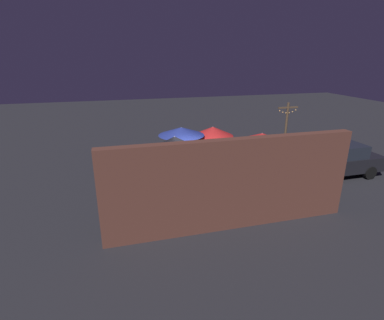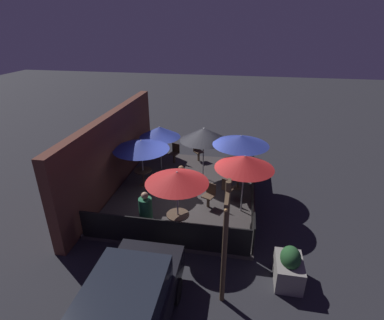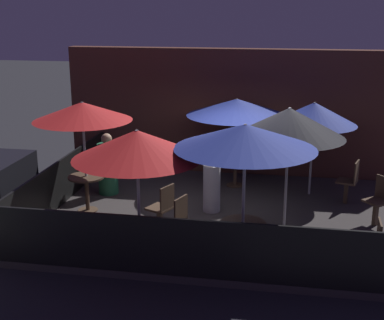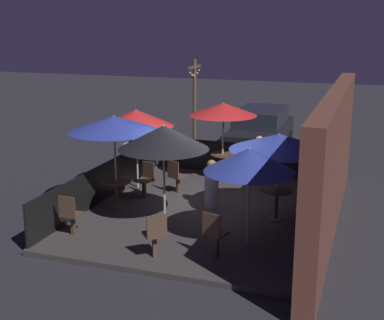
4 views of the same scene
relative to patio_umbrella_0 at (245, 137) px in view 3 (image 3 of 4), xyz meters
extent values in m
plane|color=#26262B|center=(-0.53, 2.11, -2.23)|extent=(60.00, 60.00, 0.00)
cube|color=#383333|center=(-0.53, 2.11, -2.17)|extent=(6.98, 5.49, 0.12)
cube|color=brown|center=(-0.53, 5.08, -0.65)|extent=(8.58, 0.36, 3.17)
cube|color=black|center=(-0.53, -0.59, -1.64)|extent=(6.78, 0.05, 0.95)
cube|color=black|center=(-3.97, 2.11, -1.64)|extent=(0.05, 5.29, 0.95)
cylinder|color=#B2B2B7|center=(0.00, 0.00, -0.96)|extent=(0.05, 0.05, 2.31)
cone|color=#283893|center=(0.00, 0.00, 0.00)|extent=(2.20, 2.20, 0.38)
cylinder|color=#B2B2B7|center=(-0.49, 3.89, -1.10)|extent=(0.05, 0.05, 2.03)
cone|color=#283893|center=(-0.49, 3.89, -0.27)|extent=(2.26, 2.26, 0.37)
cylinder|color=#B2B2B7|center=(-3.30, 1.79, -1.00)|extent=(0.05, 0.05, 2.24)
cone|color=red|center=(-3.30, 1.79, -0.06)|extent=(1.93, 1.93, 0.36)
cylinder|color=#B2B2B7|center=(1.19, 3.59, -1.09)|extent=(0.05, 0.05, 2.06)
cone|color=#283893|center=(1.19, 3.59, -0.30)|extent=(1.84, 1.84, 0.48)
cylinder|color=#B2B2B7|center=(-1.65, -0.19, -1.02)|extent=(0.05, 0.05, 2.19)
cone|color=red|center=(-1.65, -0.19, -0.15)|extent=(2.04, 2.04, 0.45)
cylinder|color=#B2B2B7|center=(0.66, 1.55, -0.97)|extent=(0.05, 0.05, 2.30)
cone|color=black|center=(0.66, 1.55, -0.08)|extent=(2.01, 2.01, 0.53)
cylinder|color=#4C3828|center=(0.00, 0.00, -2.10)|extent=(0.41, 0.41, 0.02)
cylinder|color=#4C3828|center=(0.00, 0.00, -1.78)|extent=(0.08, 0.08, 0.67)
cylinder|color=#4C3828|center=(0.00, 0.00, -1.43)|extent=(0.75, 0.75, 0.04)
cylinder|color=#4C3828|center=(-0.49, 3.89, -2.10)|extent=(0.39, 0.39, 0.02)
cylinder|color=#4C3828|center=(-0.49, 3.89, -1.77)|extent=(0.08, 0.08, 0.68)
cylinder|color=#4C3828|center=(-0.49, 3.89, -1.41)|extent=(0.72, 0.72, 0.04)
cylinder|color=#4C3828|center=(-3.30, 1.79, -2.10)|extent=(0.40, 0.40, 0.02)
cylinder|color=#4C3828|center=(-3.30, 1.79, -1.76)|extent=(0.08, 0.08, 0.70)
cylinder|color=#4C3828|center=(-3.30, 1.79, -1.39)|extent=(0.73, 0.73, 0.04)
cube|color=#4C3828|center=(-1.61, 1.02, -1.90)|extent=(0.11, 0.11, 0.44)
cube|color=#4C3828|center=(-1.61, 1.02, -1.66)|extent=(0.53, 0.53, 0.04)
cube|color=#4C3828|center=(-1.44, 0.95, -1.42)|extent=(0.19, 0.38, 0.44)
cube|color=#4C3828|center=(1.88, -0.10, -1.89)|extent=(0.08, 0.08, 0.44)
cube|color=#4C3828|center=(1.88, -0.10, -1.65)|extent=(0.42, 0.42, 0.04)
cube|color=#4C3828|center=(2.06, -0.11, -1.41)|extent=(0.05, 0.40, 0.44)
cube|color=#4C3828|center=(-0.91, 0.34, -1.89)|extent=(0.10, 0.10, 0.44)
cube|color=#4C3828|center=(-0.91, 0.34, -1.65)|extent=(0.51, 0.51, 0.04)
cube|color=#4C3828|center=(-1.08, 0.40, -1.41)|extent=(0.17, 0.39, 0.44)
cube|color=#4C3828|center=(1.92, 3.15, -1.88)|extent=(0.10, 0.10, 0.46)
cube|color=#4C3828|center=(1.92, 3.15, -1.63)|extent=(0.50, 0.50, 0.04)
cube|color=#4C3828|center=(2.10, 3.09, -1.39)|extent=(0.15, 0.39, 0.44)
cube|color=#4C3828|center=(2.36, 2.02, -1.89)|extent=(0.11, 0.11, 0.46)
cube|color=#4C3828|center=(2.36, 2.02, -1.64)|extent=(0.56, 0.56, 0.04)
cube|color=#4C3828|center=(2.50, 2.13, -1.40)|extent=(0.28, 0.32, 0.44)
cylinder|color=#236642|center=(-3.21, 2.87, -1.55)|extent=(0.47, 0.47, 1.13)
sphere|color=tan|center=(-3.21, 2.87, -0.86)|extent=(0.23, 0.23, 0.23)
cylinder|color=silver|center=(-0.81, 2.21, -1.63)|extent=(0.39, 0.39, 0.97)
sphere|color=brown|center=(-0.81, 2.21, -1.02)|extent=(0.23, 0.23, 0.23)
cylinder|color=black|center=(-5.77, 2.90, -1.91)|extent=(0.64, 0.18, 0.64)
camera|label=1|loc=(3.15, 13.50, 3.41)|focal=28.00mm
camera|label=2|loc=(-10.96, -0.05, 4.15)|focal=28.00mm
camera|label=3|loc=(0.58, -7.89, 1.90)|focal=50.00mm
camera|label=4|loc=(11.27, 5.87, 2.39)|focal=50.00mm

